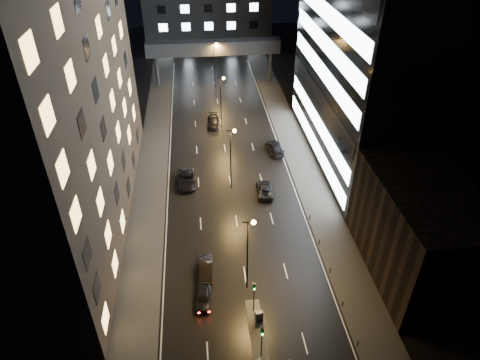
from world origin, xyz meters
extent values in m
plane|color=black|center=(0.00, 40.00, 0.00)|extent=(160.00, 160.00, 0.00)
cube|color=#383533|center=(-12.50, 35.00, 0.07)|extent=(5.00, 110.00, 0.15)
cube|color=#383533|center=(12.50, 35.00, 0.07)|extent=(5.00, 110.00, 0.15)
cube|color=#2D2319|center=(-22.50, 24.00, 20.00)|extent=(15.00, 48.00, 40.00)
cube|color=black|center=(20.00, 9.00, 6.00)|extent=(10.00, 18.00, 12.00)
cube|color=black|center=(25.00, 36.00, 22.50)|extent=(20.00, 36.00, 45.00)
cube|color=#333335|center=(0.00, 98.00, 12.50)|extent=(34.00, 14.00, 25.00)
cube|color=#333335|center=(0.00, 70.00, 8.50)|extent=(30.00, 3.00, 3.00)
cylinder|color=#333335|center=(-13.00, 70.00, 3.50)|extent=(0.80, 0.80, 7.00)
cylinder|color=#333335|center=(13.00, 70.00, 3.50)|extent=(0.80, 0.80, 7.00)
cube|color=#383533|center=(0.30, 2.00, 0.07)|extent=(1.60, 8.00, 0.15)
cylinder|color=black|center=(0.30, 4.50, 1.90)|extent=(0.12, 0.12, 3.50)
cube|color=black|center=(0.30, 4.50, 4.10)|extent=(0.28, 0.22, 0.90)
sphere|color=#0CFF33|center=(0.30, 4.36, 3.82)|extent=(0.18, 0.18, 0.18)
cylinder|color=black|center=(0.30, -1.00, 1.90)|extent=(0.12, 0.12, 3.50)
cube|color=black|center=(0.30, -1.00, 4.10)|extent=(0.28, 0.22, 0.90)
sphere|color=#0CFF33|center=(0.30, -1.14, 3.82)|extent=(0.18, 0.18, 0.18)
cylinder|color=black|center=(10.20, -1.00, 0.45)|extent=(0.12, 0.12, 0.90)
cylinder|color=black|center=(10.20, 4.00, 0.45)|extent=(0.12, 0.12, 0.90)
cylinder|color=black|center=(10.20, 9.00, 0.45)|extent=(0.12, 0.12, 0.90)
cylinder|color=black|center=(10.20, 14.00, 0.45)|extent=(0.12, 0.12, 0.90)
cylinder|color=black|center=(10.20, 19.00, 0.45)|extent=(0.12, 0.12, 0.90)
cylinder|color=black|center=(0.00, 8.00, 5.00)|extent=(0.18, 0.18, 10.00)
cylinder|color=black|center=(0.00, 8.00, 10.00)|extent=(1.20, 0.12, 0.12)
sphere|color=#FF9E38|center=(0.60, 8.00, 9.90)|extent=(0.50, 0.50, 0.50)
cylinder|color=black|center=(0.00, 28.00, 5.00)|extent=(0.18, 0.18, 10.00)
cylinder|color=black|center=(0.00, 28.00, 10.00)|extent=(1.20, 0.12, 0.12)
sphere|color=#FF9E38|center=(0.60, 28.00, 9.90)|extent=(0.50, 0.50, 0.50)
cylinder|color=black|center=(0.00, 48.00, 5.00)|extent=(0.18, 0.18, 10.00)
cylinder|color=black|center=(0.00, 48.00, 10.00)|extent=(1.20, 0.12, 0.12)
sphere|color=#FF9E38|center=(0.60, 48.00, 9.90)|extent=(0.50, 0.50, 0.50)
cylinder|color=black|center=(0.00, 68.00, 5.00)|extent=(0.18, 0.18, 10.00)
cylinder|color=black|center=(0.00, 68.00, 10.00)|extent=(1.20, 0.12, 0.12)
sphere|color=#FF9E38|center=(0.60, 68.00, 9.90)|extent=(0.50, 0.50, 0.50)
imported|color=black|center=(-5.13, 6.51, 0.69)|extent=(1.97, 4.16, 1.38)
imported|color=black|center=(-4.66, 10.75, 0.75)|extent=(1.82, 4.64, 1.50)
imported|color=black|center=(-6.79, 29.74, 0.82)|extent=(2.97, 6.03, 1.65)
imported|color=black|center=(-1.55, 48.98, 0.79)|extent=(2.53, 5.58, 1.58)
imported|color=black|center=(4.89, 26.02, 0.71)|extent=(2.68, 5.24, 1.42)
imported|color=black|center=(8.60, 37.91, 0.82)|extent=(2.72, 5.81, 1.64)
cube|color=#474648|center=(0.70, 3.24, 0.81)|extent=(0.87, 0.63, 1.32)
cone|color=#FF640D|center=(0.05, -1.48, 0.27)|extent=(0.37, 0.37, 0.55)
camera|label=1|loc=(-4.52, -25.50, 38.96)|focal=32.00mm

